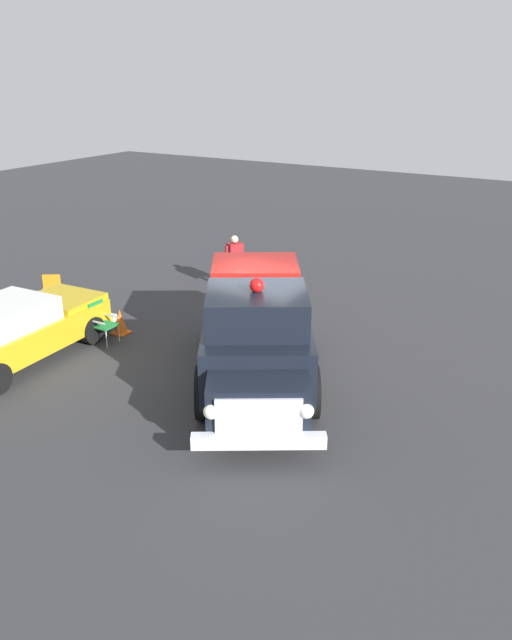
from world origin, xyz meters
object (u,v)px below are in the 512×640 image
spectator_standing (235,259)px  traffic_cone (120,322)px  classic_hot_rod (20,328)px  vintage_fire_truck (256,328)px  lawn_chair_by_car (52,291)px  lawn_chair_spare (101,319)px

spectator_standing → traffic_cone: (-4.36, 0.67, -0.66)m
classic_hot_rod → traffic_cone: 2.48m
vintage_fire_truck → spectator_standing: size_ratio=3.71×
traffic_cone → lawn_chair_by_car: bearing=84.6°
lawn_chair_spare → traffic_cone: bearing=-2.5°
spectator_standing → traffic_cone: spectator_standing is taller
lawn_chair_by_car → lawn_chair_spare: size_ratio=1.00×
classic_hot_rod → lawn_chair_by_car: bearing=34.6°
lawn_chair_by_car → spectator_standing: spectator_standing is taller
classic_hot_rod → spectator_standing: 6.81m
vintage_fire_truck → lawn_chair_by_car: (0.73, 6.91, -0.61)m
lawn_chair_spare → spectator_standing: size_ratio=0.61×
vintage_fire_truck → traffic_cone: bearing=83.5°
lawn_chair_by_car → traffic_cone: 2.69m
lawn_chair_by_car → spectator_standing: size_ratio=0.61×
vintage_fire_truck → lawn_chair_by_car: size_ratio=6.09×
lawn_chair_spare → vintage_fire_truck: bearing=-88.0°
traffic_cone → lawn_chair_spare: bearing=177.5°
vintage_fire_truck → lawn_chair_by_car: bearing=84.0°
classic_hot_rod → lawn_chair_spare: 1.87m
lawn_chair_by_car → vintage_fire_truck: bearing=-96.0°
classic_hot_rod → lawn_chair_spare: (1.63, -0.91, -0.16)m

